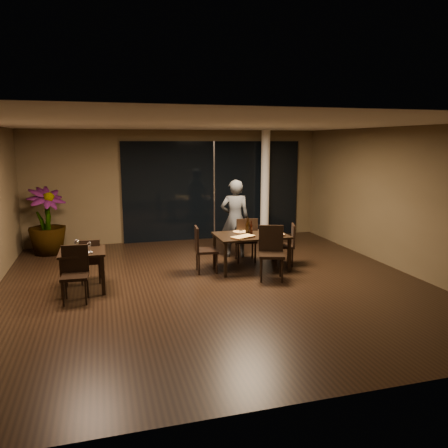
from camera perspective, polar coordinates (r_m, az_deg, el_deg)
ground at (r=8.45m, az=-1.18°, el=-7.84°), size 8.00×8.00×0.00m
wall_back at (r=12.03m, az=-6.09°, el=4.99°), size 8.00×0.10×3.00m
wall_front at (r=4.38m, az=12.28°, el=-5.30°), size 8.00×0.10×3.00m
wall_right at (r=9.91m, az=22.12°, el=3.04°), size 0.10×8.00×3.00m
ceiling at (r=8.02m, az=-1.26°, el=13.08°), size 8.00×8.00×0.04m
window_panel at (r=12.17m, az=-1.34°, el=4.40°), size 5.00×0.06×2.70m
column at (r=12.28m, az=5.38°, el=5.12°), size 0.24×0.24×3.00m
main_table at (r=9.29m, az=3.54°, el=-1.82°), size 1.50×1.00×0.75m
side_table at (r=8.32m, az=-17.99°, el=-4.19°), size 0.80×0.80×0.75m
chair_main_far at (r=9.81m, az=2.91°, el=-1.77°), size 0.55×0.55×1.02m
chair_main_near at (r=8.69m, az=6.18°, el=-3.33°), size 0.62×0.62×1.05m
chair_main_left at (r=9.05m, az=-2.83°, el=-3.02°), size 0.49×0.49×0.97m
chair_main_right at (r=9.69m, az=8.34°, el=-2.39°), size 0.54×0.54×0.91m
chair_side_far at (r=8.77m, az=-17.08°, el=-4.33°), size 0.43×0.43×0.87m
chair_side_near at (r=7.88m, az=-18.87°, el=-5.77°), size 0.46×0.46×0.95m
diner at (r=10.21m, az=1.43°, el=0.71°), size 0.69×0.53×1.83m
potted_plant at (r=11.31m, az=-22.15°, el=0.36°), size 1.23×1.23×1.62m
pizza_board_left at (r=8.93m, az=2.50°, el=-1.78°), size 0.55×0.46×0.01m
pizza_board_right at (r=9.22m, az=6.27°, el=-1.44°), size 0.54×0.32×0.01m
oblong_pizza_left at (r=8.93m, az=2.50°, el=-1.67°), size 0.53×0.41×0.02m
oblong_pizza_right at (r=9.21m, az=6.27°, el=-1.34°), size 0.51×0.30×0.02m
round_pizza at (r=9.49m, az=2.21°, el=-1.03°), size 0.33×0.33×0.01m
bottle_a at (r=9.25m, az=3.04°, el=-0.37°), size 0.07×0.07×0.32m
bottle_b at (r=9.29m, az=3.57°, el=-0.46°), size 0.06×0.06×0.28m
bottle_c at (r=9.35m, az=3.16°, el=-0.21°), size 0.07×0.07×0.34m
tumbler_left at (r=9.26m, az=2.23°, el=-1.10°), size 0.07×0.07×0.09m
tumbler_right at (r=9.42m, az=4.78°, el=-0.93°), size 0.07×0.07×0.09m
napkin_near at (r=9.33m, az=7.10°, el=-1.31°), size 0.20×0.16×0.01m
napkin_far at (r=9.69m, az=6.28°, el=-0.84°), size 0.18×0.10×0.01m
wine_glass_a at (r=8.33m, az=-18.67°, el=-2.62°), size 0.09×0.09×0.19m
wine_glass_b at (r=8.20m, az=-17.17°, el=-2.85°), size 0.07×0.07×0.16m
side_napkin at (r=8.11m, az=-17.47°, el=-3.57°), size 0.21×0.16×0.01m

